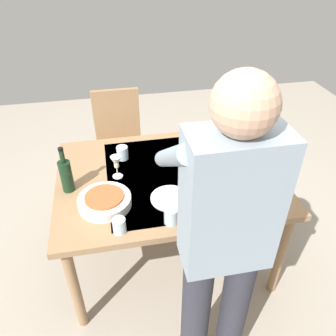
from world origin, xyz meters
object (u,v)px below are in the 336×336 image
object	(u,v)px
serving_bowl_pasta	(105,201)
side_bowl_salad	(238,193)
water_cup_far_left	(119,226)
chair_near	(119,136)
wine_bottle	(66,175)
dining_table	(168,183)
dinner_plate_near	(234,165)
person_server	(223,239)
wine_glass_left	(116,163)
water_cup_near_left	(122,153)
dinner_plate_far	(170,198)
water_cup_near_right	(171,216)

from	to	relation	value
serving_bowl_pasta	side_bowl_salad	world-z (taller)	same
water_cup_far_left	serving_bowl_pasta	size ratio (longest dim) A/B	0.29
chair_near	wine_bottle	bearing A→B (deg)	69.57
wine_bottle	side_bowl_salad	xyz separation A→B (m)	(-0.97, 0.27, -0.08)
dining_table	dinner_plate_near	xyz separation A→B (m)	(-0.45, -0.01, 0.08)
dining_table	person_server	world-z (taller)	person_server
wine_glass_left	water_cup_near_left	xyz separation A→B (m)	(-0.05, -0.20, -0.06)
dining_table	wine_bottle	xyz separation A→B (m)	(0.61, 0.04, 0.18)
wine_glass_left	serving_bowl_pasta	size ratio (longest dim) A/B	0.50
wine_bottle	side_bowl_salad	world-z (taller)	wine_bottle
wine_bottle	serving_bowl_pasta	xyz separation A→B (m)	(-0.21, 0.18, -0.08)
wine_bottle	dinner_plate_far	xyz separation A→B (m)	(-0.58, 0.20, -0.10)
dining_table	wine_bottle	bearing A→B (deg)	3.37
serving_bowl_pasta	dinner_plate_near	xyz separation A→B (m)	(-0.86, -0.23, -0.03)
water_cup_near_left	water_cup_near_right	distance (m)	0.69
water_cup_near_left	water_cup_near_right	xyz separation A→B (m)	(-0.20, 0.66, 0.00)
dining_table	water_cup_near_right	distance (m)	0.44
water_cup_near_right	side_bowl_salad	distance (m)	0.44
chair_near	side_bowl_salad	world-z (taller)	chair_near
wine_glass_left	side_bowl_salad	xyz separation A→B (m)	(-0.67, 0.34, -0.07)
person_server	dinner_plate_far	world-z (taller)	person_server
side_bowl_salad	water_cup_near_left	bearing A→B (deg)	-40.99
dining_table	water_cup_far_left	xyz separation A→B (m)	(0.34, 0.44, 0.11)
wine_bottle	person_server	bearing A→B (deg)	132.71
wine_bottle	water_cup_far_left	size ratio (longest dim) A/B	3.45
wine_bottle	dinner_plate_far	world-z (taller)	wine_bottle
person_server	side_bowl_salad	xyz separation A→B (m)	(-0.27, -0.48, -0.20)
dinner_plate_far	person_server	bearing A→B (deg)	101.67
dinner_plate_near	chair_near	bearing A→B (deg)	-51.54
serving_bowl_pasta	dinner_plate_near	world-z (taller)	serving_bowl_pasta
person_server	serving_bowl_pasta	distance (m)	0.77
water_cup_far_left	wine_glass_left	bearing A→B (deg)	-92.81
wine_bottle	wine_glass_left	bearing A→B (deg)	-165.82
person_server	wine_glass_left	world-z (taller)	person_server
water_cup_near_left	wine_bottle	bearing A→B (deg)	38.49
water_cup_near_right	chair_near	bearing A→B (deg)	-81.67
water_cup_near_right	water_cup_near_left	bearing A→B (deg)	-73.07
water_cup_far_left	water_cup_near_right	bearing A→B (deg)	-176.45
wine_bottle	water_cup_far_left	world-z (taller)	wine_bottle
water_cup_far_left	side_bowl_salad	distance (m)	0.71
person_server	wine_glass_left	size ratio (longest dim) A/B	11.19
person_server	water_cup_far_left	distance (m)	0.58
wine_bottle	water_cup_near_right	distance (m)	0.67
chair_near	water_cup_near_left	bearing A→B (deg)	89.47
wine_bottle	water_cup_near_left	bearing A→B (deg)	-141.51
dining_table	chair_near	distance (m)	0.95
serving_bowl_pasta	dinner_plate_far	world-z (taller)	serving_bowl_pasta
chair_near	wine_bottle	size ratio (longest dim) A/B	3.07
person_server	water_cup_near_right	world-z (taller)	person_server
dining_table	side_bowl_salad	size ratio (longest dim) A/B	7.78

